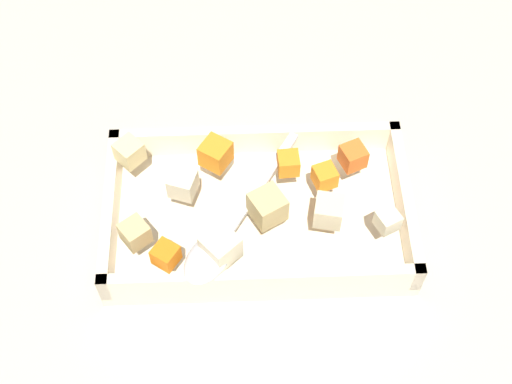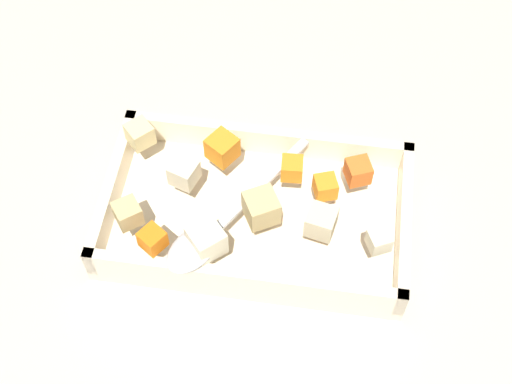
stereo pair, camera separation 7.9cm
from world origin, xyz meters
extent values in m
plane|color=#BCB29E|center=(0.00, 0.00, 0.00)|extent=(4.00, 4.00, 0.00)
cube|color=beige|center=(0.02, 0.02, 0.01)|extent=(0.34, 0.20, 0.01)
cube|color=beige|center=(0.02, -0.08, 0.03)|extent=(0.34, 0.01, 0.04)
cube|color=beige|center=(0.02, 0.11, 0.03)|extent=(0.34, 0.01, 0.04)
cube|color=beige|center=(-0.15, 0.02, 0.03)|extent=(0.01, 0.20, 0.04)
cube|color=beige|center=(0.18, 0.02, 0.03)|extent=(0.01, 0.20, 0.04)
cube|color=orange|center=(-0.08, -0.06, 0.07)|extent=(0.03, 0.03, 0.02)
cube|color=orange|center=(0.05, 0.05, 0.07)|extent=(0.03, 0.03, 0.02)
cube|color=orange|center=(0.13, 0.06, 0.07)|extent=(0.03, 0.03, 0.03)
cube|color=orange|center=(-0.03, 0.07, 0.07)|extent=(0.04, 0.04, 0.03)
cube|color=orange|center=(0.09, 0.03, 0.07)|extent=(0.03, 0.03, 0.02)
cube|color=beige|center=(0.15, -0.03, 0.06)|extent=(0.03, 0.03, 0.02)
cube|color=#E0CC89|center=(-0.12, 0.07, 0.07)|extent=(0.04, 0.04, 0.03)
cube|color=beige|center=(-0.02, -0.05, 0.07)|extent=(0.05, 0.05, 0.03)
cube|color=beige|center=(-0.06, 0.03, 0.07)|extent=(0.04, 0.04, 0.03)
cube|color=tan|center=(0.03, -0.01, 0.07)|extent=(0.05, 0.05, 0.03)
cube|color=beige|center=(0.09, -0.01, 0.07)|extent=(0.04, 0.04, 0.03)
cube|color=tan|center=(-0.11, -0.03, 0.07)|extent=(0.04, 0.04, 0.03)
ellipsoid|color=silver|center=(-0.04, -0.06, 0.06)|extent=(0.07, 0.08, 0.02)
cube|color=silver|center=(0.02, 0.03, 0.06)|extent=(0.09, 0.14, 0.01)
camera|label=1|loc=(0.00, -0.42, 0.73)|focal=50.93mm
camera|label=2|loc=(0.08, -0.41, 0.73)|focal=50.93mm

